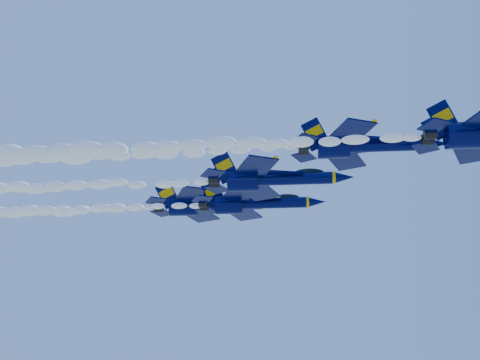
# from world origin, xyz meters

# --- Properties ---
(smoke_trail_jet_lead) EXTENTS (51.98, 2.12, 1.91)m
(smoke_trail_jet_lead) POSITION_xyz_m (-16.64, -13.56, 150.07)
(smoke_trail_jet_lead) COLOR white
(jet_second) EXTENTS (15.53, 12.74, 5.77)m
(jet_second) POSITION_xyz_m (4.48, -7.26, 152.63)
(jet_second) COLOR #000332
(smoke_trail_jet_second) EXTENTS (51.98, 1.98, 1.78)m
(smoke_trail_jet_second) POSITION_xyz_m (-28.15, -7.26, 152.19)
(smoke_trail_jet_second) COLOR white
(jet_third) EXTENTS (17.69, 14.51, 6.57)m
(jet_third) POSITION_xyz_m (-5.34, 4.14, 153.87)
(jet_third) COLOR #000332
(smoke_trail_jet_third) EXTENTS (51.98, 2.25, 2.03)m
(smoke_trail_jet_third) POSITION_xyz_m (-38.88, 4.14, 153.40)
(smoke_trail_jet_third) COLOR white
(jet_fourth) EXTENTS (17.27, 14.17, 6.42)m
(jet_fourth) POSITION_xyz_m (-8.03, 14.42, 154.62)
(jet_fourth) COLOR #000332
(smoke_trail_jet_fourth) EXTENTS (51.98, 2.20, 1.98)m
(smoke_trail_jet_fourth) POSITION_xyz_m (-41.40, 14.42, 154.15)
(smoke_trail_jet_fourth) COLOR white
(jet_fifth) EXTENTS (18.93, 15.53, 7.04)m
(jet_fifth) POSITION_xyz_m (-15.11, 21.50, 157.17)
(jet_fifth) COLOR #000332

